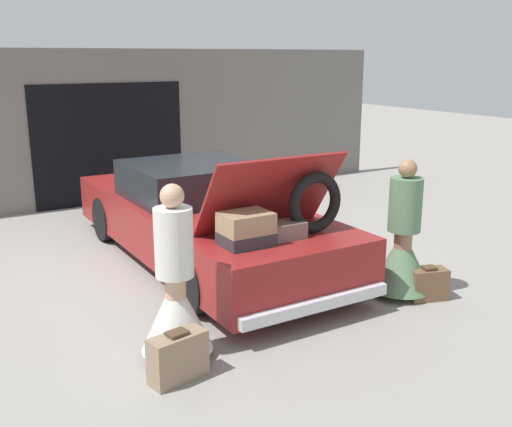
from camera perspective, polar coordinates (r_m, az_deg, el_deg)
name	(u,v)px	position (r m, az deg, el deg)	size (l,w,h in m)	color
ground_plane	(204,259)	(8.16, -5.02, -4.38)	(40.00, 40.00, 0.00)	gray
garage_wall_back	(108,128)	(11.39, -13.91, 7.91)	(12.00, 0.14, 2.80)	slate
car	(203,217)	(7.98, -5.11, -0.38)	(1.90, 5.10, 1.68)	maroon
person_left	(176,298)	(5.45, -7.65, -8.01)	(0.65, 0.65, 1.62)	tan
person_right	(402,249)	(6.99, 13.78, -3.27)	(0.70, 0.70, 1.58)	#997051
suitcase_beside_left_person	(178,357)	(5.23, -7.44, -13.41)	(0.53, 0.30, 0.45)	#8C7259
suitcase_beside_right_person	(428,284)	(7.05, 16.06, -6.48)	(0.47, 0.34, 0.39)	brown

